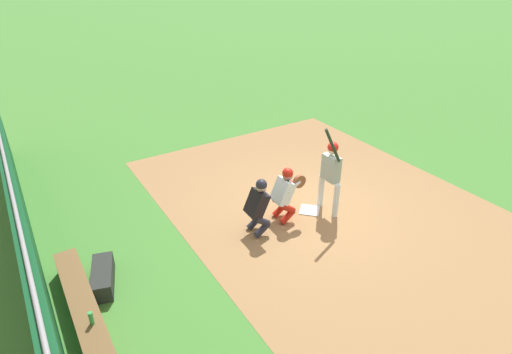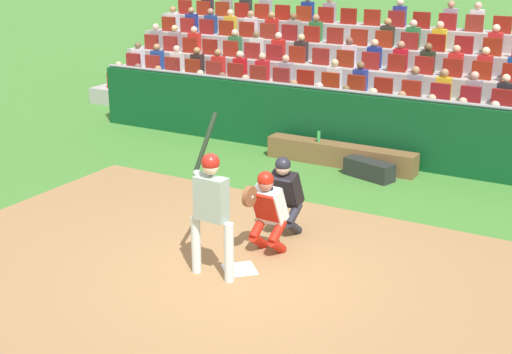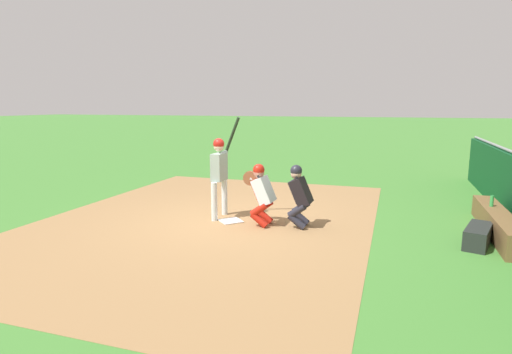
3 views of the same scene
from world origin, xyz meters
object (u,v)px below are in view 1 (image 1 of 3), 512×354
Objects in this scene: dugout_bench at (85,314)px; catcher_crouching at (285,191)px; home_plate_umpire at (258,204)px; water_bottle_on_bench at (91,318)px; home_plate_marker at (310,210)px; batter_at_plate at (331,170)px; equipment_duffel_bag at (103,277)px.

catcher_crouching is at bearing 99.99° from dugout_bench.
home_plate_umpire is 3.86m from water_bottle_on_bench.
home_plate_marker is 0.34× the size of home_plate_umpire.
water_bottle_on_bench is at bearing -76.62° from home_plate_marker.
home_plate_marker is 0.14× the size of dugout_bench.
batter_at_plate reaches higher than equipment_duffel_bag.
batter_at_plate is (0.23, 0.34, 1.07)m from home_plate_marker.
dugout_bench reaches higher than equipment_duffel_bag.
water_bottle_on_bench is 0.22× the size of equipment_duffel_bag.
catcher_crouching is 4.58m from dugout_bench.
water_bottle_on_bench is (1.27, -4.45, -0.17)m from catcher_crouching.
catcher_crouching reaches higher than home_plate_marker.
water_bottle_on_bench is 1.40m from equipment_duffel_bag.
dugout_bench reaches higher than home_plate_marker.
water_bottle_on_bench is at bearing -1.80° from equipment_duffel_bag.
catcher_crouching is at bearing 98.10° from home_plate_umpire.
water_bottle_on_bench is (0.47, 0.04, 0.33)m from dugout_bench.
home_plate_umpire is 3.81m from dugout_bench.
home_plate_marker is at bearing 92.60° from home_plate_umpire.
home_plate_marker is 0.34× the size of catcher_crouching.
home_plate_marker is 0.20× the size of batter_at_plate.
home_plate_marker is at bearing 86.48° from catcher_crouching.
equipment_duffel_bag is at bearing -93.17° from batter_at_plate.
catcher_crouching is at bearing 105.89° from water_bottle_on_bench.
catcher_crouching reaches higher than dugout_bench.
catcher_crouching is 5.86× the size of water_bottle_on_bench.
home_plate_umpire is (-0.16, -1.80, -0.39)m from batter_at_plate.
water_bottle_on_bench is at bearing 5.01° from dugout_bench.
equipment_duffel_bag is at bearing -92.10° from home_plate_umpire.
water_bottle_on_bench is (1.22, -5.14, 0.53)m from home_plate_marker.
batter_at_plate is 1.71× the size of home_plate_umpire.
water_bottle_on_bench reaches higher than home_plate_marker.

